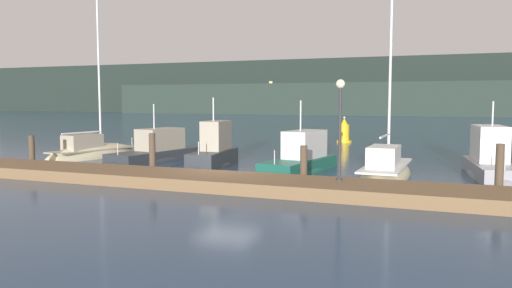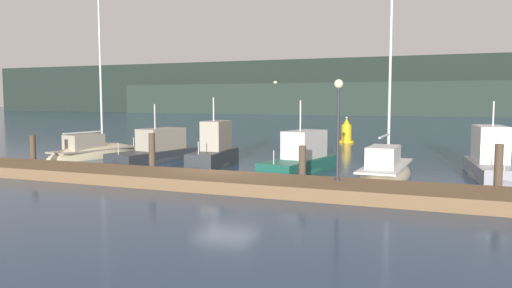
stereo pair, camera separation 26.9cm
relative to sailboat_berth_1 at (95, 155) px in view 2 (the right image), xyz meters
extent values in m
plane|color=navy|center=(10.48, -4.30, -0.13)|extent=(400.00, 400.00, 0.00)
cube|color=brown|center=(10.48, -6.28, 0.10)|extent=(29.03, 2.80, 0.45)
cylinder|color=#4C3D2D|center=(0.11, -4.63, 0.67)|extent=(0.28, 0.28, 1.60)
cylinder|color=#4C3D2D|center=(7.02, -4.63, 0.81)|extent=(0.28, 0.28, 1.87)
cylinder|color=#4C3D2D|center=(13.94, -4.63, 0.65)|extent=(0.28, 0.28, 1.55)
cylinder|color=#4C3D2D|center=(20.86, -4.63, 0.80)|extent=(0.28, 0.28, 1.85)
ellipsoid|color=beige|center=(0.01, 0.07, -0.13)|extent=(2.96, 6.84, 1.65)
cube|color=#A39984|center=(0.01, 0.07, 0.35)|extent=(2.49, 5.74, 0.08)
cube|color=#A39984|center=(-0.12, -0.71, 0.82)|extent=(1.46, 2.28, 0.87)
cylinder|color=silver|center=(0.10, 0.59, 4.81)|extent=(0.12, 0.12, 8.92)
cylinder|color=silver|center=(-0.13, -0.74, 1.37)|extent=(0.55, 2.68, 0.09)
cylinder|color=silver|center=(0.53, 3.07, 0.60)|extent=(0.04, 0.04, 0.50)
ellipsoid|color=#2D3338|center=(4.11, -0.08, -0.13)|extent=(3.02, 6.35, 1.17)
cube|color=#2D3338|center=(4.11, -0.08, 0.16)|extent=(2.76, 5.72, 0.57)
cube|color=#A39984|center=(4.22, 0.52, 1.04)|extent=(1.80, 2.88, 1.18)
cube|color=black|center=(4.43, 1.72, 1.21)|extent=(1.23, 0.44, 0.53)
cylinder|color=silver|center=(4.13, 0.04, 2.31)|extent=(0.07, 0.07, 1.36)
cylinder|color=silver|center=(3.67, -2.60, 0.74)|extent=(0.04, 0.04, 0.60)
ellipsoid|color=#2D3338|center=(8.30, -1.16, -0.13)|extent=(1.89, 4.63, 1.15)
cube|color=#2D3338|center=(8.30, -1.16, 0.28)|extent=(1.73, 4.17, 0.82)
cube|color=#A39984|center=(8.25, -0.71, 1.42)|extent=(1.18, 2.07, 1.46)
cube|color=black|center=(8.16, 0.19, 1.64)|extent=(0.90, 0.36, 0.65)
cylinder|color=silver|center=(8.29, -1.07, 2.74)|extent=(0.07, 0.07, 1.17)
cylinder|color=silver|center=(8.48, -3.05, 0.99)|extent=(0.04, 0.04, 0.60)
ellipsoid|color=#195647|center=(12.77, -1.23, -0.13)|extent=(2.79, 5.83, 1.08)
cube|color=#195647|center=(12.77, -1.23, 0.18)|extent=(2.55, 5.25, 0.61)
cube|color=silver|center=(12.87, -0.68, 1.13)|extent=(1.66, 2.64, 1.28)
cube|color=black|center=(13.07, 0.42, 1.32)|extent=(1.13, 0.44, 0.57)
cylinder|color=silver|center=(12.79, -1.12, 2.48)|extent=(0.07, 0.07, 1.41)
cylinder|color=silver|center=(12.35, -3.54, 0.78)|extent=(0.04, 0.04, 0.60)
ellipsoid|color=beige|center=(16.69, -1.07, -0.13)|extent=(2.12, 6.83, 1.19)
cube|color=silver|center=(16.69, -1.07, 0.34)|extent=(1.78, 5.74, 0.08)
cube|color=silver|center=(16.67, -1.89, 0.82)|extent=(1.22, 2.20, 0.88)
cylinder|color=silver|center=(16.71, -0.53, 4.67)|extent=(0.12, 0.12, 8.66)
cylinder|color=silver|center=(16.68, -1.74, 1.69)|extent=(0.16, 2.42, 0.09)
cylinder|color=silver|center=(16.78, 2.04, 0.59)|extent=(0.04, 0.04, 0.50)
ellipsoid|color=gray|center=(20.97, 0.35, -0.13)|extent=(2.45, 6.00, 1.32)
cube|color=gray|center=(20.97, 0.35, 0.19)|extent=(2.24, 5.40, 0.63)
cube|color=silver|center=(20.90, 0.92, 1.29)|extent=(1.50, 2.69, 1.57)
cube|color=black|center=(20.76, 2.08, 1.52)|extent=(1.08, 0.42, 0.70)
cylinder|color=silver|center=(20.96, 0.46, 2.61)|extent=(0.07, 0.07, 1.07)
cylinder|color=silver|center=(21.26, -2.08, 0.81)|extent=(0.04, 0.04, 0.60)
cylinder|color=gold|center=(11.54, 15.54, -0.05)|extent=(1.18, 1.18, 0.16)
cylinder|color=gold|center=(11.54, 15.54, 0.66)|extent=(0.79, 0.79, 1.25)
cone|color=gold|center=(11.54, 15.54, 1.53)|extent=(0.55, 0.55, 0.50)
sphere|color=#F9EAB7|center=(11.54, 15.54, 1.83)|extent=(0.16, 0.16, 0.16)
cylinder|color=#2D2D33|center=(15.57, -5.72, 0.35)|extent=(0.24, 0.24, 0.06)
cylinder|color=#2D2D33|center=(15.57, -5.72, 2.01)|extent=(0.10, 0.10, 3.25)
sphere|color=#F9EAB7|center=(15.57, -5.72, 3.77)|extent=(0.32, 0.32, 0.32)
cube|color=#1E2823|center=(10.48, 98.26, 6.34)|extent=(240.00, 16.00, 12.94)
cube|color=#26332C|center=(13.08, 88.26, 3.42)|extent=(144.00, 10.00, 7.10)
cube|color=#F4DB8C|center=(-28.18, 90.21, 0.95)|extent=(0.80, 0.10, 0.80)
cube|color=#F4DB8C|center=(-21.03, 90.21, 7.30)|extent=(0.80, 0.10, 0.80)
cube|color=#F4DB8C|center=(-26.87, 90.21, 2.55)|extent=(0.80, 0.10, 0.80)
cube|color=#F4DB8C|center=(6.92, 90.21, 5.51)|extent=(0.80, 0.10, 0.80)
cube|color=#F4DB8C|center=(8.17, 90.21, 5.58)|extent=(0.80, 0.10, 0.80)
cube|color=#F4DB8C|center=(3.70, 90.21, 1.55)|extent=(0.80, 0.10, 0.80)
cube|color=#F4DB8C|center=(6.85, 90.21, 3.78)|extent=(0.80, 0.10, 0.80)
camera|label=1|loc=(19.20, -23.36, 3.20)|focal=35.00mm
camera|label=2|loc=(19.45, -23.27, 3.20)|focal=35.00mm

